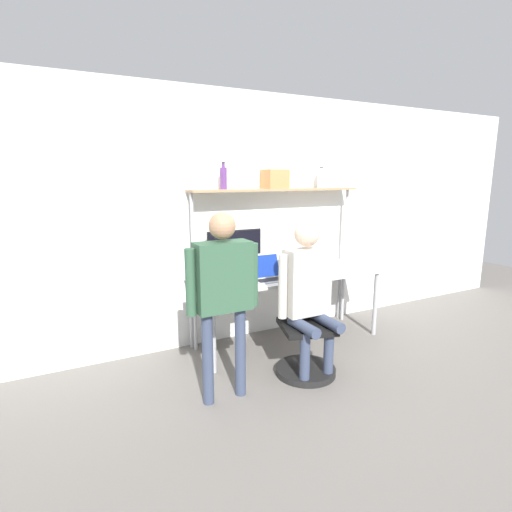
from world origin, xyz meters
TOP-DOWN VIEW (x-y plane):
  - ground_plane at (0.00, 0.00)m, footprint 12.00×12.00m
  - wall_back at (0.00, 0.80)m, footprint 8.00×0.06m
  - desk at (0.00, 0.40)m, footprint 2.11×0.75m
  - shelf_unit at (0.00, 0.63)m, footprint 2.01×0.26m
  - monitor at (-0.52, 0.63)m, footprint 0.62×0.19m
  - laptop at (-0.31, 0.29)m, footprint 0.34×0.26m
  - cell_phone at (-0.01, 0.26)m, footprint 0.07×0.15m
  - office_chair at (-0.24, -0.30)m, footprint 0.57×0.57m
  - person_seated at (-0.25, -0.34)m, footprint 0.56×0.48m
  - person_standing at (-1.08, -0.38)m, footprint 0.61×0.21m
  - bottle_clear at (0.59, 0.63)m, footprint 0.09×0.09m
  - bottle_purple at (-0.64, 0.63)m, footprint 0.07×0.07m
  - storage_box at (-0.03, 0.63)m, footprint 0.24×0.23m

SIDE VIEW (x-z plane):
  - ground_plane at x=0.00m, z-range 0.00..0.00m
  - office_chair at x=-0.24m, z-range -0.18..0.76m
  - desk at x=0.00m, z-range 0.32..1.10m
  - cell_phone at x=-0.01m, z-range 0.78..0.79m
  - laptop at x=-0.31m, z-range 0.72..0.97m
  - person_seated at x=-0.25m, z-range 0.14..1.57m
  - person_standing at x=-1.08m, z-range 0.21..1.76m
  - monitor at x=-0.52m, z-range 0.80..1.28m
  - wall_back at x=0.00m, z-range 0.00..2.70m
  - shelf_unit at x=0.00m, z-range 0.62..2.30m
  - bottle_clear at x=0.59m, z-range 1.66..1.90m
  - storage_box at x=-0.03m, z-range 1.68..1.89m
  - bottle_purple at x=-0.64m, z-range 1.66..1.93m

